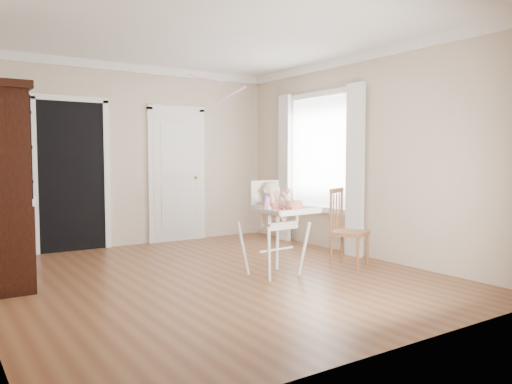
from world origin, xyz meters
TOP-DOWN VIEW (x-y plane):
  - floor at (0.00, 0.00)m, footprint 5.00×5.00m
  - ceiling at (0.00, 0.00)m, footprint 5.00×5.00m
  - wall_back at (0.00, 2.50)m, footprint 4.50×0.00m
  - wall_right at (2.25, 0.00)m, footprint 0.00×5.00m
  - crown_molding at (0.00, 0.00)m, footprint 4.50×5.00m
  - doorway at (-0.90, 2.48)m, footprint 1.06×0.05m
  - closet_door at (0.70, 2.48)m, footprint 0.96×0.09m
  - window_right at (2.18, 0.80)m, footprint 0.13×1.84m
  - high_chair at (0.62, -0.26)m, footprint 0.67×0.81m
  - baby at (0.62, -0.24)m, footprint 0.32×0.23m
  - cake at (0.68, -0.55)m, footprint 0.23×0.23m
  - sippy_cup at (0.43, -0.39)m, footprint 0.08×0.08m
  - china_cabinet at (-1.99, 0.91)m, footprint 0.54×1.21m
  - dining_chair at (1.61, -0.41)m, footprint 0.51×0.51m
  - streamer at (0.14, 0.48)m, footprint 0.21×0.46m

SIDE VIEW (x-z plane):
  - floor at x=0.00m, z-range 0.00..0.00m
  - dining_chair at x=1.61m, z-range -0.03..0.92m
  - high_chair at x=0.62m, z-range 0.13..1.21m
  - cake at x=0.68m, z-range 0.75..0.86m
  - baby at x=0.62m, z-range 0.59..1.04m
  - sippy_cup at x=0.43m, z-range 0.74..0.93m
  - china_cabinet at x=-1.99m, z-range 0.00..2.05m
  - closet_door at x=0.70m, z-range -0.04..2.09m
  - doorway at x=-0.90m, z-range 0.00..2.22m
  - window_right at x=2.18m, z-range 0.14..2.44m
  - wall_back at x=0.00m, z-range -0.90..3.60m
  - wall_right at x=2.25m, z-range -1.15..3.85m
  - streamer at x=0.14m, z-range 2.17..2.32m
  - crown_molding at x=0.00m, z-range 2.58..2.70m
  - ceiling at x=0.00m, z-range 2.70..2.70m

